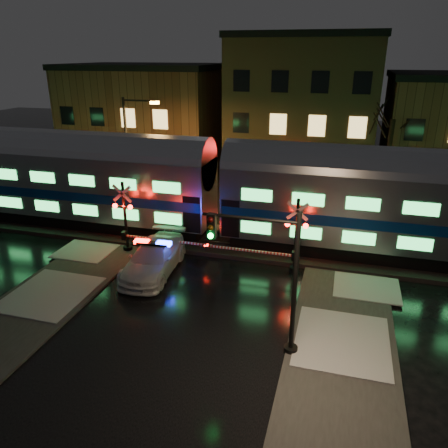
% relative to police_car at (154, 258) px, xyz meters
% --- Properties ---
extents(ground, '(120.00, 120.00, 0.00)m').
position_rel_police_car_xyz_m(ground, '(2.87, -0.50, -0.78)').
color(ground, black).
rests_on(ground, ground).
extents(ballast, '(90.00, 4.20, 0.24)m').
position_rel_police_car_xyz_m(ballast, '(2.87, 4.50, -0.66)').
color(ballast, black).
rests_on(ballast, ground).
extents(sidewalk_left, '(4.00, 20.00, 0.12)m').
position_rel_police_car_xyz_m(sidewalk_left, '(-3.63, -6.50, -0.72)').
color(sidewalk_left, '#2D2D2D').
rests_on(sidewalk_left, ground).
extents(sidewalk_right, '(4.00, 20.00, 0.12)m').
position_rel_police_car_xyz_m(sidewalk_right, '(9.37, -6.50, -0.72)').
color(sidewalk_right, '#2D2D2D').
rests_on(sidewalk_right, ground).
extents(building_left, '(14.00, 10.00, 9.00)m').
position_rel_police_car_xyz_m(building_left, '(-10.13, 21.50, 3.72)').
color(building_left, brown).
rests_on(building_left, ground).
extents(building_mid, '(12.00, 11.00, 11.50)m').
position_rel_police_car_xyz_m(building_mid, '(4.87, 22.00, 4.97)').
color(building_mid, brown).
rests_on(building_mid, ground).
extents(train, '(51.00, 3.12, 5.92)m').
position_rel_police_car_xyz_m(train, '(2.09, 4.50, 2.60)').
color(train, black).
rests_on(train, ballast).
extents(police_car, '(2.52, 5.48, 1.72)m').
position_rel_police_car_xyz_m(police_car, '(0.00, 0.00, 0.00)').
color(police_car, silver).
rests_on(police_car, ground).
extents(crossing_signal_right, '(5.54, 0.65, 3.92)m').
position_rel_police_car_xyz_m(crossing_signal_right, '(6.48, 1.80, 0.83)').
color(crossing_signal_right, black).
rests_on(crossing_signal_right, ground).
extents(crossing_signal_left, '(5.70, 0.65, 4.04)m').
position_rel_police_car_xyz_m(crossing_signal_left, '(-2.11, 1.80, 0.88)').
color(crossing_signal_left, black).
rests_on(crossing_signal_left, ground).
extents(traffic_light, '(3.59, 0.67, 5.56)m').
position_rel_police_car_xyz_m(traffic_light, '(6.67, -4.63, 2.17)').
color(traffic_light, black).
rests_on(traffic_light, ground).
extents(streetlight, '(2.59, 0.27, 7.74)m').
position_rel_police_car_xyz_m(streetlight, '(-5.30, 8.50, 3.67)').
color(streetlight, black).
rests_on(streetlight, ground).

